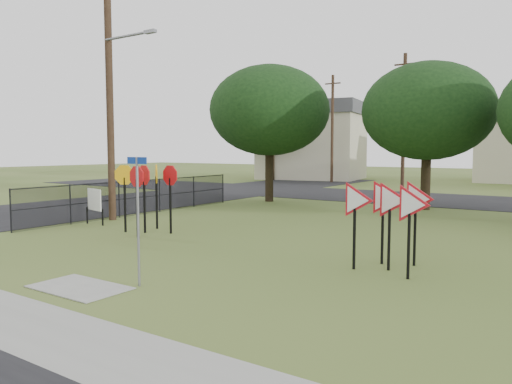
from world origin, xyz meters
TOP-DOWN VIEW (x-y plane):
  - ground at (0.00, 0.00)m, footprint 140.00×140.00m
  - street_left at (-12.00, 10.00)m, footprint 8.00×50.00m
  - street_far at (0.00, 20.00)m, footprint 60.00×8.00m
  - curb_pad at (0.00, -2.40)m, footprint 2.00×1.20m
  - street_name_sign at (0.88, -1.61)m, footprint 0.55×0.05m
  - stop_sign_cluster at (-3.85, 3.10)m, footprint 2.15×1.86m
  - yield_sign_cluster at (4.63, 2.66)m, footprint 2.24×1.53m
  - info_board at (-6.84, 3.29)m, footprint 1.05×0.29m
  - utility_pole_main at (-7.24, 4.50)m, footprint 3.55×0.33m
  - far_pole_a at (-2.00, 24.00)m, footprint 1.40×0.24m
  - far_pole_c at (-10.00, 30.00)m, footprint 1.40×0.24m
  - fence_run at (-7.60, 6.25)m, footprint 0.05×11.55m
  - house_left at (-14.00, 34.00)m, footprint 10.58×8.88m
  - tree_near_left at (-6.00, 14.00)m, footprint 6.40×6.40m
  - tree_near_mid at (2.00, 15.00)m, footprint 6.00×6.00m
  - tree_far_left at (-16.00, 30.00)m, footprint 6.80×6.80m

SIDE VIEW (x-z plane):
  - ground at x=0.00m, z-range 0.00..0.00m
  - street_left at x=-12.00m, z-range 0.00..0.02m
  - street_far at x=0.00m, z-range 0.00..0.02m
  - curb_pad at x=0.00m, z-range 0.00..0.02m
  - fence_run at x=-7.60m, z-range 0.03..1.53m
  - info_board at x=-6.84m, z-range 0.23..1.56m
  - street_name_sign at x=0.88m, z-range 0.22..2.86m
  - yield_sign_cluster at x=4.63m, z-range 0.50..2.60m
  - stop_sign_cluster at x=-3.85m, z-range 0.57..2.86m
  - house_left at x=-14.00m, z-range 0.05..7.25m
  - tree_near_mid at x=2.00m, z-range 1.14..7.94m
  - far_pole_a at x=-2.00m, z-range 0.10..9.10m
  - far_pole_c at x=-10.00m, z-range 0.10..9.10m
  - tree_near_left at x=-6.00m, z-range 1.22..8.49m
  - tree_far_left at x=-16.00m, z-range 1.31..9.04m
  - utility_pole_main at x=-7.24m, z-range 0.21..10.21m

